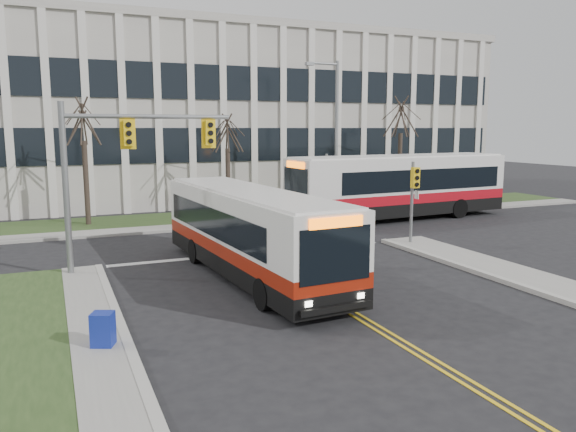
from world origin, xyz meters
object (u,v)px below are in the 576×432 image
Objects in this scene: streetlight at (334,130)px; bus_main at (250,235)px; directory_sign at (240,198)px; bus_cross at (399,188)px; newspaper_box_blue at (103,332)px.

streetlight is 15.34m from bus_main.
bus_cross is at bearing -25.12° from directory_sign.
directory_sign is (-5.53, 1.30, -4.02)m from streetlight.
bus_cross is (8.46, -3.97, 0.65)m from directory_sign.
streetlight is at bearing -13.23° from directory_sign.
newspaper_box_blue is (-14.88, -16.64, -4.72)m from streetlight.
streetlight is at bearing 71.53° from newspaper_box_blue.
streetlight reaches higher than bus_cross.
bus_cross reaches higher than newspaper_box_blue.
bus_main is 15.20m from bus_cross.
bus_main is at bearing -129.11° from streetlight.
bus_cross is 14.40× the size of newspaper_box_blue.
bus_cross is (12.33, 8.89, 0.29)m from bus_main.
directory_sign is at bearing 69.38° from bus_main.
bus_cross is 22.68m from newspaper_box_blue.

